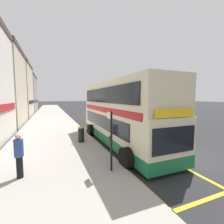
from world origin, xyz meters
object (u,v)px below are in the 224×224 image
(bus_stop_sign, at_px, (111,135))
(parked_car_black_kerbside, at_px, (110,110))
(pedestrian_waiting_near_sign, at_px, (19,154))
(litter_bin, at_px, (81,134))
(double_decker_bus, at_px, (119,115))

(bus_stop_sign, height_order, parked_car_black_kerbside, bus_stop_sign)
(pedestrian_waiting_near_sign, relative_size, litter_bin, 1.63)
(parked_car_black_kerbside, relative_size, litter_bin, 3.81)
(double_decker_bus, xyz_separation_m, litter_bin, (-2.62, 0.85, -1.37))
(pedestrian_waiting_near_sign, bearing_deg, bus_stop_sign, -11.85)
(bus_stop_sign, xyz_separation_m, pedestrian_waiting_near_sign, (-3.60, 0.76, -0.59))
(double_decker_bus, relative_size, pedestrian_waiting_near_sign, 5.98)
(parked_car_black_kerbside, bearing_deg, bus_stop_sign, 68.97)
(parked_car_black_kerbside, xyz_separation_m, pedestrian_waiting_near_sign, (-13.23, -24.19, 0.32))
(double_decker_bus, distance_m, litter_bin, 3.08)
(double_decker_bus, bearing_deg, litter_bin, 161.94)
(double_decker_bus, height_order, pedestrian_waiting_near_sign, double_decker_bus)
(double_decker_bus, height_order, litter_bin, double_decker_bus)
(double_decker_bus, height_order, parked_car_black_kerbside, double_decker_bus)
(parked_car_black_kerbside, bearing_deg, litter_bin, 63.61)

